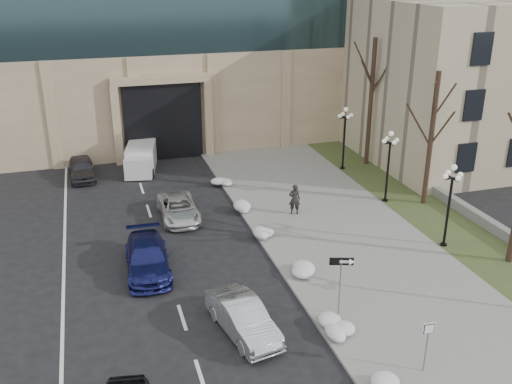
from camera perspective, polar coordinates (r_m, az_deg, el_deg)
sidewalk at (r=31.65m, az=9.48°, el=-5.29°), size 9.00×40.00×0.12m
curb at (r=30.09m, az=1.69°, el=-6.48°), size 0.30×40.00×0.14m
grass_strip at (r=34.83m, az=19.17°, el=-3.66°), size 4.00×40.00×0.10m
stone_wall at (r=37.29m, az=20.00°, el=-1.55°), size 0.50×30.00×0.70m
classical_building at (r=50.85m, az=22.20°, el=10.89°), size 22.00×18.12×12.00m
car_b at (r=24.17m, az=-1.31°, el=-12.46°), size 2.42×4.69×1.47m
car_c at (r=29.04m, az=-10.82°, el=-6.49°), size 2.34×5.27×1.50m
car_d at (r=34.62m, az=-7.75°, el=-1.63°), size 2.20×4.71×1.30m
car_e at (r=42.61m, az=-17.04°, el=2.29°), size 1.96×4.41×1.48m
pedestrian at (r=34.61m, az=3.87°, el=-0.72°), size 0.78×0.61×1.91m
box_truck at (r=43.56m, az=-11.40°, el=3.46°), size 3.04×6.00×1.82m
one_way_sign at (r=24.60m, az=8.92°, el=-7.57°), size 1.06×0.51×2.88m
keep_sign at (r=22.47m, az=16.80°, el=-13.69°), size 0.48×0.09×2.24m
snow_clump_c at (r=24.66m, az=8.13°, el=-13.15°), size 1.10×1.60×0.36m
snow_clump_d at (r=28.41m, az=4.37°, el=-7.85°), size 1.10×1.60×0.36m
snow_clump_e at (r=31.76m, az=1.29°, el=-4.38°), size 1.10×1.60×0.36m
snow_clump_f at (r=35.46m, az=-0.94°, el=-1.45°), size 1.10×1.60×0.36m
snow_clump_g at (r=39.48m, az=-3.10°, el=1.02°), size 1.10×1.60×0.36m
lamppost_b at (r=31.61m, az=18.86°, el=-0.26°), size 1.18×1.18×4.76m
lamppost_c at (r=36.71m, az=13.16°, el=3.42°), size 1.18×1.18×4.76m
lamppost_d at (r=42.20m, az=8.86°, el=6.15°), size 1.18×1.18×4.76m
tree_mid at (r=36.37m, az=17.30°, el=6.83°), size 3.20×3.20×8.50m
tree_far at (r=42.90m, az=11.52°, el=10.46°), size 3.20×3.20×9.50m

